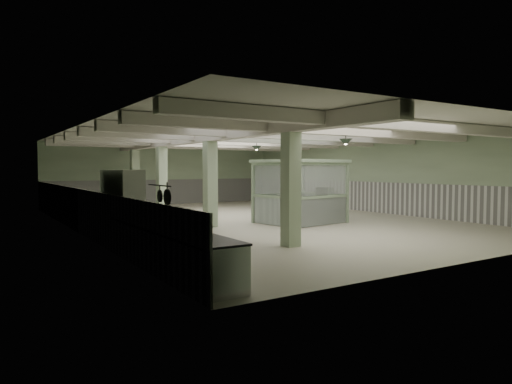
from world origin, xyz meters
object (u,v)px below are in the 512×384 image
filing_cabinet (325,203)px  guard_booth (300,180)px  prep_counter (167,249)px  walkin_cooler (123,211)px

filing_cabinet → guard_booth: bearing=-179.4°
prep_counter → filing_cabinet: filing_cabinet is taller
guard_booth → filing_cabinet: (1.56, 0.31, -1.02)m
prep_counter → guard_booth: guard_booth is taller
guard_booth → filing_cabinet: guard_booth is taller
walkin_cooler → guard_booth: (7.73, 2.19, 0.67)m
prep_counter → guard_booth: (7.65, 5.20, 1.26)m
prep_counter → walkin_cooler: 3.06m
prep_counter → walkin_cooler: bearing=91.6°
walkin_cooler → filing_cabinet: walkin_cooler is taller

